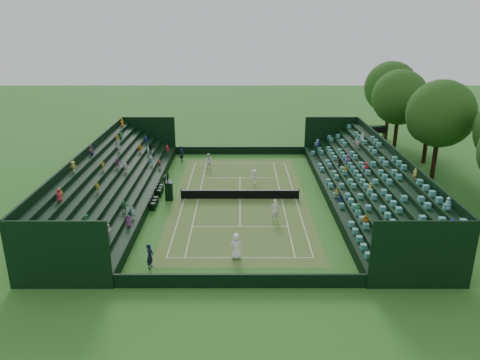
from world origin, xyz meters
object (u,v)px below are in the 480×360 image
Objects in this scene: player_far_west at (209,161)px; player_near_west at (236,246)px; umpire_chair at (169,188)px; tennis_net at (240,194)px; player_near_east at (275,210)px; player_far_east at (254,177)px.

player_near_west is at bearing -67.64° from player_far_west.
umpire_chair is 1.51× the size of player_far_west.
player_near_east reaches higher than tennis_net.
tennis_net is 5.77× the size of player_near_west.
player_far_east is at bearing -87.29° from player_near_east.
umpire_chair is (-6.96, -0.18, 0.66)m from tennis_net.
player_far_east is (5.17, -5.32, -0.10)m from player_far_west.
player_far_east is (1.52, 4.47, 0.29)m from tennis_net.
player_near_west is 1.00× the size of player_near_east.
player_far_east is (1.80, 16.40, -0.20)m from player_near_west.
player_near_west is at bearing -91.34° from tennis_net.
player_far_east is (-1.52, 9.59, -0.20)m from player_near_east.
player_near_east is (3.32, 6.81, -0.00)m from player_near_west.
player_near_east is (10.00, -4.94, -0.18)m from umpire_chair.
tennis_net is 11.94m from player_near_west.
player_far_west is (-3.37, 21.72, -0.09)m from player_near_west.
tennis_net is 5.97m from player_near_east.
player_far_west is 7.42m from player_far_east.
player_near_west is at bearing -111.58° from player_far_east.
player_near_west reaches higher than tennis_net.
player_near_west is 7.58m from player_near_east.
umpire_chair is 11.16m from player_near_east.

